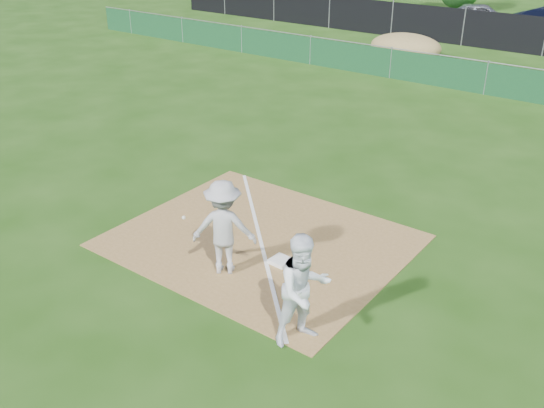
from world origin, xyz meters
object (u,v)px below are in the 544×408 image
at_px(play_at_first, 224,227).
at_px(car_left, 481,15).
at_px(first_base, 281,261).
at_px(runner, 304,290).

relative_size(play_at_first, car_left, 0.48).
bearing_deg(first_base, car_left, 101.90).
bearing_deg(play_at_first, first_base, 50.74).
height_order(play_at_first, car_left, play_at_first).
relative_size(play_at_first, runner, 0.98).
bearing_deg(first_base, play_at_first, -129.26).
height_order(first_base, play_at_first, play_at_first).
bearing_deg(runner, car_left, 40.74).
bearing_deg(first_base, runner, -45.11).
distance_m(play_at_first, car_left, 29.15).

